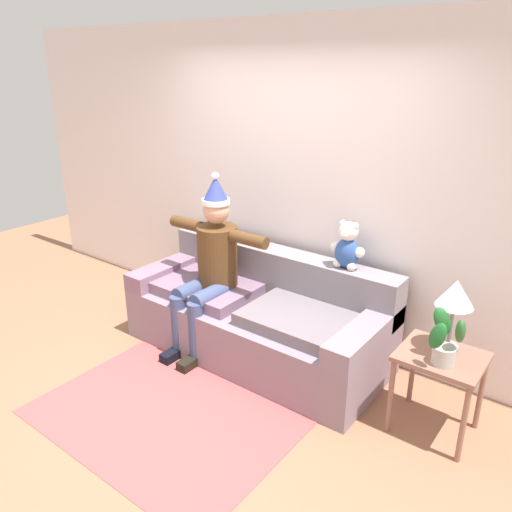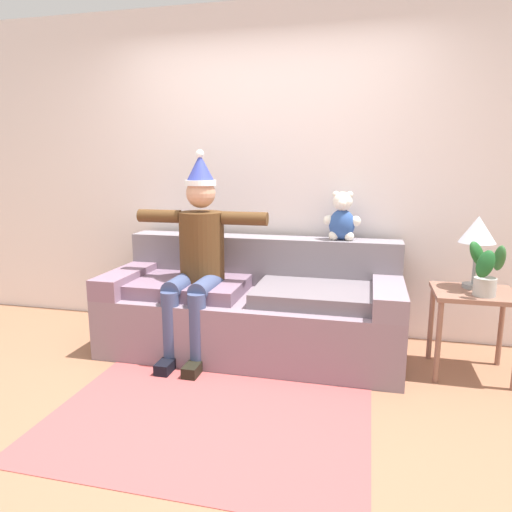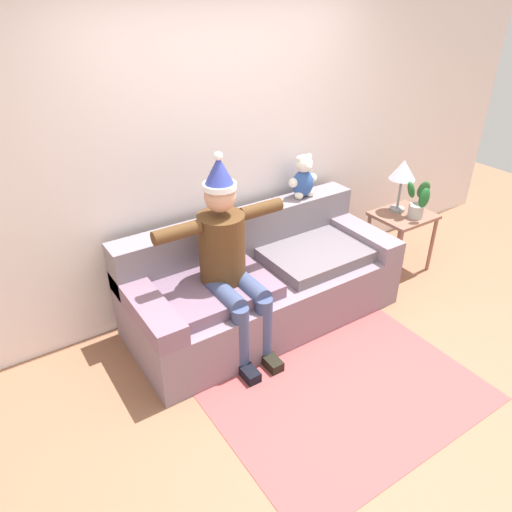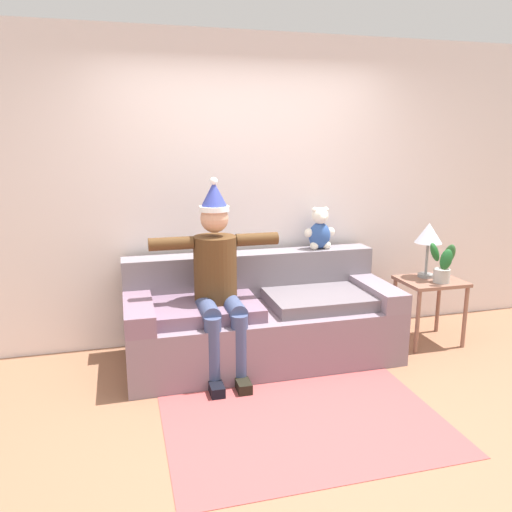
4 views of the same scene
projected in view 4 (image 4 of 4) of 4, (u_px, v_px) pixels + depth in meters
The scene contains 9 objects.
ground_plane at pixel (300, 415), 3.44m from camera, with size 10.00×10.00×0.00m, color #946347.
back_wall at pixel (244, 191), 4.59m from camera, with size 7.00×0.10×2.70m, color white.
couch at pixel (260, 319), 4.31m from camera, with size 2.22×0.93×0.84m.
person_seated at pixel (218, 276), 3.95m from camera, with size 1.02×0.77×1.53m.
teddy_bear at pixel (320, 230), 4.59m from camera, with size 0.29×0.17×0.38m.
side_table at pixel (430, 290), 4.57m from camera, with size 0.53×0.46×0.59m.
table_lamp at pixel (429, 236), 4.55m from camera, with size 0.24×0.24×0.50m.
potted_plant at pixel (443, 264), 4.42m from camera, with size 0.26×0.25×0.37m.
area_rug at pixel (303, 419), 3.37m from camera, with size 1.81×1.36×0.01m, color #AF4B4A.
Camera 4 is at (-1.09, -2.93, 1.81)m, focal length 35.85 mm.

